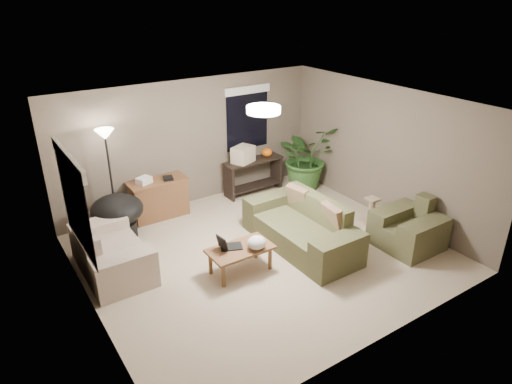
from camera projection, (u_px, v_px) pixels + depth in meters
room_shell at (263, 185)px, 7.11m from camera, size 5.50×5.50×5.50m
main_sofa at (302, 230)px, 7.74m from camera, size 0.95×2.20×0.85m
throw_pillows at (315, 208)px, 7.72m from camera, size 0.29×1.38×0.47m
loveseat at (110, 255)px, 7.03m from camera, size 0.90×1.60×0.85m
armchair at (408, 230)px, 7.74m from camera, size 0.95×1.00×0.85m
coffee_table at (240, 251)px, 7.00m from camera, size 1.00×0.55×0.42m
laptop at (227, 245)px, 6.94m from camera, size 0.40×0.34×0.24m
plastic_bag at (257, 243)px, 6.92m from camera, size 0.30×0.27×0.21m
desk at (159, 198)px, 8.70m from camera, size 1.10×0.50×0.75m
desk_papers at (149, 180)px, 8.44m from camera, size 0.72×0.32×0.12m
console_table at (253, 173)px, 9.69m from camera, size 1.30×0.40×0.75m
pumpkin at (267, 152)px, 9.70m from camera, size 0.27×0.27×0.19m
cardboard_box at (243, 154)px, 9.37m from camera, size 0.53×0.47×0.33m
papasan_chair at (118, 214)px, 7.92m from camera, size 0.93×0.93×0.80m
floor_lamp at (107, 147)px, 7.69m from camera, size 0.32×0.32×1.91m
ceiling_fixture at (264, 110)px, 6.62m from camera, size 0.50×0.50×0.10m
houseplant at (306, 163)px, 9.91m from camera, size 1.28×1.42×1.11m
cat_scratching_post at (371, 212)px, 8.54m from camera, size 0.32×0.32×0.50m
window_left at (72, 186)px, 5.74m from camera, size 0.05×1.56×1.33m
window_back at (247, 107)px, 9.42m from camera, size 1.06×0.05×1.33m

